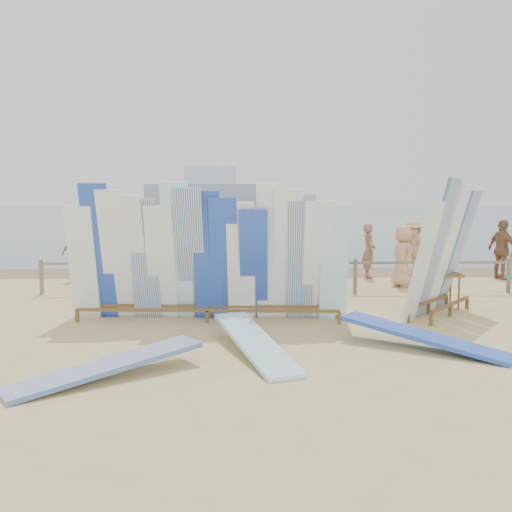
{
  "coord_description": "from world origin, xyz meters",
  "views": [
    {
      "loc": [
        -0.9,
        -10.72,
        2.39
      ],
      "look_at": [
        -0.58,
        1.93,
        1.09
      ],
      "focal_mm": 38.0,
      "sensor_mm": 36.0,
      "label": 1
    }
  ],
  "objects_px": {
    "stroller": "(319,274)",
    "beachgoer_10": "(502,249)",
    "vendor_table": "(438,289)",
    "beachgoer_0": "(142,256)",
    "flat_board_a": "(255,354)",
    "flat_board_e": "(108,378)",
    "side_surfboard_rack": "(442,254)",
    "beachgoer_11": "(110,248)",
    "beachgoer_9": "(413,248)",
    "beachgoer_5": "(259,252)",
    "beachgoer_8": "(436,253)",
    "beachgoer_6": "(402,256)",
    "beachgoer_extra_1": "(78,254)",
    "beachgoer_7": "(369,251)",
    "beach_chair_right": "(276,278)",
    "beachgoer_4": "(222,256)",
    "beach_chair_left": "(259,279)",
    "beachgoer_3": "(259,251)",
    "flat_board_d": "(423,349)",
    "beachgoer_1": "(144,252)",
    "main_surfboard_rack": "(207,259)",
    "beachgoer_2": "(191,255)"
  },
  "relations": [
    {
      "from": "beach_chair_left",
      "to": "beachgoer_5",
      "type": "bearing_deg",
      "value": 121.63
    },
    {
      "from": "stroller",
      "to": "beachgoer_0",
      "type": "height_order",
      "value": "beachgoer_0"
    },
    {
      "from": "beachgoer_0",
      "to": "beachgoer_10",
      "type": "bearing_deg",
      "value": -9.42
    },
    {
      "from": "beachgoer_5",
      "to": "side_surfboard_rack",
      "type": "bearing_deg",
      "value": -68.03
    },
    {
      "from": "beachgoer_11",
      "to": "beachgoer_0",
      "type": "relative_size",
      "value": 1.1
    },
    {
      "from": "flat_board_e",
      "to": "side_surfboard_rack",
      "type": "bearing_deg",
      "value": 85.93
    },
    {
      "from": "beachgoer_0",
      "to": "beachgoer_9",
      "type": "distance_m",
      "value": 8.48
    },
    {
      "from": "beachgoer_4",
      "to": "beachgoer_7",
      "type": "height_order",
      "value": "beachgoer_7"
    },
    {
      "from": "main_surfboard_rack",
      "to": "flat_board_d",
      "type": "height_order",
      "value": "main_surfboard_rack"
    },
    {
      "from": "beachgoer_1",
      "to": "beachgoer_extra_1",
      "type": "xyz_separation_m",
      "value": [
        -2.0,
        0.28,
        -0.06
      ]
    },
    {
      "from": "side_surfboard_rack",
      "to": "beachgoer_5",
      "type": "height_order",
      "value": "side_surfboard_rack"
    },
    {
      "from": "stroller",
      "to": "beachgoer_11",
      "type": "relative_size",
      "value": 0.58
    },
    {
      "from": "beachgoer_9",
      "to": "beachgoer_5",
      "type": "bearing_deg",
      "value": -99.43
    },
    {
      "from": "beachgoer_5",
      "to": "beachgoer_0",
      "type": "bearing_deg",
      "value": -177.25
    },
    {
      "from": "beachgoer_extra_1",
      "to": "beachgoer_5",
      "type": "bearing_deg",
      "value": -30.06
    },
    {
      "from": "beachgoer_10",
      "to": "flat_board_a",
      "type": "bearing_deg",
      "value": 117.41
    },
    {
      "from": "beachgoer_2",
      "to": "beachgoer_3",
      "type": "xyz_separation_m",
      "value": [
        1.91,
        2.47,
        -0.14
      ]
    },
    {
      "from": "main_surfboard_rack",
      "to": "beachgoer_1",
      "type": "relative_size",
      "value": 3.21
    },
    {
      "from": "vendor_table",
      "to": "beachgoer_5",
      "type": "xyz_separation_m",
      "value": [
        -3.88,
        4.17,
        0.45
      ]
    },
    {
      "from": "stroller",
      "to": "beachgoer_10",
      "type": "distance_m",
      "value": 6.17
    },
    {
      "from": "stroller",
      "to": "beachgoer_6",
      "type": "distance_m",
      "value": 2.47
    },
    {
      "from": "main_surfboard_rack",
      "to": "beachgoer_3",
      "type": "distance_m",
      "value": 6.41
    },
    {
      "from": "beachgoer_8",
      "to": "beachgoer_6",
      "type": "relative_size",
      "value": 0.97
    },
    {
      "from": "side_surfboard_rack",
      "to": "flat_board_d",
      "type": "relative_size",
      "value": 1.05
    },
    {
      "from": "beachgoer_10",
      "to": "beachgoer_3",
      "type": "relative_size",
      "value": 1.15
    },
    {
      "from": "flat_board_d",
      "to": "beachgoer_7",
      "type": "bearing_deg",
      "value": 29.77
    },
    {
      "from": "flat_board_a",
      "to": "flat_board_e",
      "type": "distance_m",
      "value": 2.28
    },
    {
      "from": "stroller",
      "to": "beachgoer_7",
      "type": "relative_size",
      "value": 0.64
    },
    {
      "from": "beachgoer_11",
      "to": "beachgoer_extra_1",
      "type": "xyz_separation_m",
      "value": [
        -0.85,
        -0.4,
        -0.13
      ]
    },
    {
      "from": "beach_chair_left",
      "to": "beachgoer_0",
      "type": "bearing_deg",
      "value": -156.12
    },
    {
      "from": "side_surfboard_rack",
      "to": "beachgoer_0",
      "type": "relative_size",
      "value": 1.67
    },
    {
      "from": "flat_board_e",
      "to": "beachgoer_3",
      "type": "xyz_separation_m",
      "value": [
        2.36,
        9.77,
        0.8
      ]
    },
    {
      "from": "vendor_table",
      "to": "beachgoer_0",
      "type": "distance_m",
      "value": 7.84
    },
    {
      "from": "beachgoer_9",
      "to": "main_surfboard_rack",
      "type": "bearing_deg",
      "value": -64.85
    },
    {
      "from": "beach_chair_right",
      "to": "beachgoer_4",
      "type": "xyz_separation_m",
      "value": [
        -1.49,
        0.76,
        0.54
      ]
    },
    {
      "from": "flat_board_a",
      "to": "beachgoer_3",
      "type": "relative_size",
      "value": 1.7
    },
    {
      "from": "beachgoer_0",
      "to": "beachgoer_1",
      "type": "distance_m",
      "value": 0.93
    },
    {
      "from": "flat_board_e",
      "to": "beachgoer_2",
      "type": "relative_size",
      "value": 1.44
    },
    {
      "from": "vendor_table",
      "to": "beachgoer_10",
      "type": "relative_size",
      "value": 0.68
    },
    {
      "from": "beachgoer_5",
      "to": "beachgoer_extra_1",
      "type": "xyz_separation_m",
      "value": [
        -5.4,
        0.21,
        -0.06
      ]
    },
    {
      "from": "beachgoer_5",
      "to": "beachgoer_7",
      "type": "relative_size",
      "value": 1.03
    },
    {
      "from": "main_surfboard_rack",
      "to": "side_surfboard_rack",
      "type": "xyz_separation_m",
      "value": [
        4.81,
        0.38,
        0.06
      ]
    },
    {
      "from": "flat_board_a",
      "to": "beachgoer_11",
      "type": "xyz_separation_m",
      "value": [
        -4.25,
        8.41,
        0.94
      ]
    },
    {
      "from": "side_surfboard_rack",
      "to": "stroller",
      "type": "bearing_deg",
      "value": 73.46
    },
    {
      "from": "side_surfboard_rack",
      "to": "beachgoer_1",
      "type": "xyz_separation_m",
      "value": [
        -7.03,
        4.92,
        -0.42
      ]
    },
    {
      "from": "beach_chair_left",
      "to": "beachgoer_3",
      "type": "relative_size",
      "value": 0.56
    },
    {
      "from": "beach_chair_right",
      "to": "beachgoer_4",
      "type": "relative_size",
      "value": 0.59
    },
    {
      "from": "beachgoer_8",
      "to": "beachgoer_2",
      "type": "distance_m",
      "value": 7.22
    },
    {
      "from": "vendor_table",
      "to": "beachgoer_0",
      "type": "bearing_deg",
      "value": 156.37
    },
    {
      "from": "beachgoer_5",
      "to": "beachgoer_1",
      "type": "height_order",
      "value": "same"
    }
  ]
}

